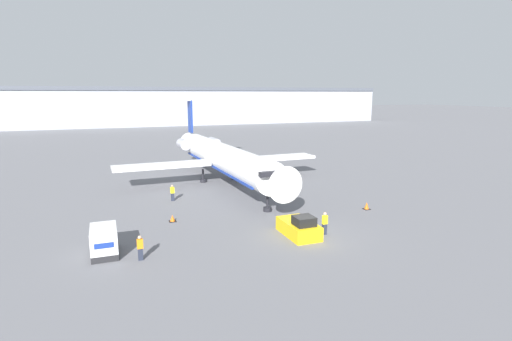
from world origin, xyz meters
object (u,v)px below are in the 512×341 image
at_px(worker_by_wing, 172,192).
at_px(traffic_cone_left, 172,218).
at_px(airplane_main, 222,156).
at_px(traffic_cone_right, 367,206).
at_px(worker_near_tug, 325,223).
at_px(luggage_cart, 104,241).
at_px(worker_on_apron, 140,247).
at_px(pushback_tug, 299,227).

relative_size(worker_by_wing, traffic_cone_left, 2.81).
bearing_deg(airplane_main, worker_by_wing, -138.29).
bearing_deg(traffic_cone_right, airplane_main, 120.82).
bearing_deg(worker_by_wing, worker_near_tug, -56.65).
xyz_separation_m(airplane_main, traffic_cone_right, (9.77, -16.37, -3.01)).
relative_size(airplane_main, luggage_cart, 11.17).
relative_size(airplane_main, traffic_cone_left, 55.58).
bearing_deg(traffic_cone_right, worker_on_apron, -167.99).
distance_m(traffic_cone_left, traffic_cone_right, 18.44).
xyz_separation_m(luggage_cart, worker_on_apron, (2.25, -1.87, -0.08)).
height_order(airplane_main, traffic_cone_left, airplane_main).
xyz_separation_m(luggage_cart, traffic_cone_right, (23.83, 2.72, -0.65)).
xyz_separation_m(worker_near_tug, traffic_cone_right, (7.45, 4.69, -0.64)).
xyz_separation_m(luggage_cart, worker_by_wing, (6.79, 12.61, -0.09)).
bearing_deg(worker_on_apron, traffic_cone_left, 65.90).
relative_size(luggage_cart, traffic_cone_left, 4.97).
relative_size(worker_by_wing, worker_on_apron, 0.99).
bearing_deg(worker_on_apron, luggage_cart, 140.26).
height_order(worker_on_apron, traffic_cone_right, worker_on_apron).
bearing_deg(traffic_cone_left, worker_by_wing, 80.47).
height_order(pushback_tug, worker_by_wing, pushback_tug).
height_order(worker_near_tug, worker_by_wing, worker_near_tug).
bearing_deg(traffic_cone_left, pushback_tug, -39.11).
distance_m(pushback_tug, traffic_cone_right, 10.35).
height_order(luggage_cart, worker_on_apron, luggage_cart).
distance_m(luggage_cart, traffic_cone_left, 8.02).
distance_m(pushback_tug, worker_on_apron, 12.12).
relative_size(traffic_cone_left, traffic_cone_right, 0.88).
height_order(worker_near_tug, worker_on_apron, worker_near_tug).
height_order(airplane_main, worker_by_wing, airplane_main).
height_order(pushback_tug, traffic_cone_left, pushback_tug).
height_order(airplane_main, pushback_tug, airplane_main).
bearing_deg(airplane_main, worker_near_tug, -83.72).
xyz_separation_m(luggage_cart, worker_near_tug, (16.38, -1.97, -0.02)).
distance_m(worker_on_apron, traffic_cone_left, 8.29).
bearing_deg(traffic_cone_left, airplane_main, 57.83).
xyz_separation_m(airplane_main, worker_on_apron, (-11.81, -20.96, -2.44)).
bearing_deg(worker_by_wing, luggage_cart, -118.30).
xyz_separation_m(pushback_tug, traffic_cone_right, (9.47, 4.15, -0.34)).
distance_m(airplane_main, traffic_cone_left, 16.15).
relative_size(worker_near_tug, worker_by_wing, 1.07).
bearing_deg(airplane_main, traffic_cone_right, -59.18).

